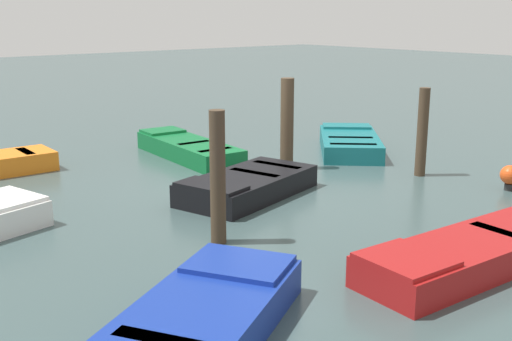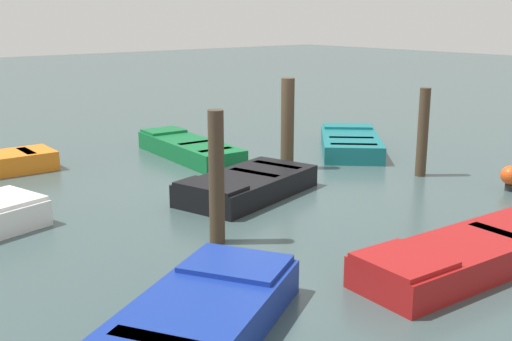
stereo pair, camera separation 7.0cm
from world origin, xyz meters
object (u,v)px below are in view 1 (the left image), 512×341
object	(u,v)px
rowboat_green	(188,148)
rowboat_black	(247,185)
rowboat_red	(483,249)
rowboat_blue	(181,341)
marker_buoy	(510,176)
mooring_piling_far_left	(287,124)
mooring_piling_mid_left	(422,132)
rowboat_teal	(350,143)
mooring_piling_near_right	(218,178)

from	to	relation	value
rowboat_green	rowboat_black	bearing A→B (deg)	169.26
rowboat_red	rowboat_blue	xyz separation A→B (m)	(4.38, -0.55, 0.00)
rowboat_black	marker_buoy	xyz separation A→B (m)	(-4.02, 2.84, 0.07)
rowboat_blue	mooring_piling_far_left	bearing A→B (deg)	10.37
rowboat_green	mooring_piling_mid_left	size ratio (longest dim) A/B	1.90
rowboat_green	rowboat_red	bearing A→B (deg)	-179.06
rowboat_teal	mooring_piling_near_right	xyz separation A→B (m)	(6.07, 2.93, 0.75)
rowboat_red	mooring_piling_far_left	bearing A→B (deg)	-101.69
mooring_piling_far_left	mooring_piling_near_right	distance (m)	4.63
rowboat_teal	marker_buoy	xyz separation A→B (m)	(0.24, 4.20, 0.07)
rowboat_blue	mooring_piling_far_left	distance (m)	7.83
rowboat_blue	rowboat_teal	bearing A→B (deg)	2.94
rowboat_teal	mooring_piling_far_left	xyz separation A→B (m)	(2.29, 0.27, 0.75)
rowboat_teal	rowboat_blue	bearing A→B (deg)	166.31
mooring_piling_mid_left	mooring_piling_far_left	bearing A→B (deg)	-52.15
rowboat_red	rowboat_teal	bearing A→B (deg)	-119.38
rowboat_teal	mooring_piling_mid_left	size ratio (longest dim) A/B	1.65
rowboat_black	marker_buoy	world-z (taller)	marker_buoy
mooring_piling_near_right	rowboat_blue	bearing A→B (deg)	47.03
rowboat_red	mooring_piling_near_right	bearing A→B (deg)	-48.60
rowboat_red	marker_buoy	world-z (taller)	marker_buoy
rowboat_red	rowboat_green	bearing A→B (deg)	-89.86
rowboat_teal	rowboat_blue	xyz separation A→B (m)	(8.26, 5.28, -0.00)
rowboat_red	rowboat_blue	world-z (taller)	same
rowboat_teal	rowboat_red	world-z (taller)	same
rowboat_black	rowboat_green	bearing A→B (deg)	-120.79
mooring_piling_near_right	mooring_piling_mid_left	bearing A→B (deg)	-174.99
rowboat_green	marker_buoy	distance (m)	6.88
rowboat_teal	mooring_piling_near_right	bearing A→B (deg)	159.49
mooring_piling_mid_left	rowboat_green	bearing A→B (deg)	-58.27
rowboat_teal	rowboat_blue	size ratio (longest dim) A/B	0.75
rowboat_red	mooring_piling_near_right	world-z (taller)	mooring_piling_near_right
mooring_piling_far_left	marker_buoy	distance (m)	4.48
mooring_piling_mid_left	mooring_piling_near_right	bearing A→B (deg)	5.01
rowboat_black	mooring_piling_mid_left	size ratio (longest dim) A/B	1.65
rowboat_teal	rowboat_green	bearing A→B (deg)	103.17
rowboat_teal	mooring_piling_mid_left	xyz separation A→B (m)	(0.59, 2.45, 0.68)
mooring_piling_near_right	rowboat_teal	bearing A→B (deg)	-154.23
mooring_piling_mid_left	rowboat_teal	bearing A→B (deg)	-103.56
rowboat_teal	rowboat_green	distance (m)	3.85
mooring_piling_near_right	marker_buoy	xyz separation A→B (m)	(-5.83, 1.27, -0.68)
rowboat_green	mooring_piling_near_right	xyz separation A→B (m)	(2.75, 4.89, 0.75)
mooring_piling_near_right	rowboat_red	bearing A→B (deg)	127.13
mooring_piling_near_right	marker_buoy	world-z (taller)	mooring_piling_near_right
rowboat_black	rowboat_teal	bearing A→B (deg)	-177.28
rowboat_black	mooring_piling_far_left	xyz separation A→B (m)	(-1.97, -1.09, 0.75)
mooring_piling_mid_left	marker_buoy	distance (m)	1.88
rowboat_teal	rowboat_black	size ratio (longest dim) A/B	1.00
rowboat_black	rowboat_green	distance (m)	3.44
rowboat_green	rowboat_blue	bearing A→B (deg)	150.74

